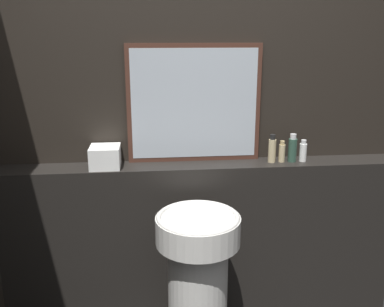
{
  "coord_description": "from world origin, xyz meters",
  "views": [
    {
      "loc": [
        -0.29,
        -0.84,
        1.71
      ],
      "look_at": [
        -0.07,
        1.33,
        1.08
      ],
      "focal_mm": 40.0,
      "sensor_mm": 36.0,
      "label": 1
    }
  ],
  "objects_px": {
    "mirror": "(194,104)",
    "pedestal_sink": "(198,283)",
    "towel_stack": "(105,157)",
    "body_wash_bottle": "(303,151)",
    "shampoo_bottle": "(272,149)",
    "conditioner_bottle": "(282,152)",
    "lotion_bottle": "(292,149)"
  },
  "relations": [
    {
      "from": "shampoo_bottle",
      "to": "lotion_bottle",
      "type": "distance_m",
      "value": 0.12
    },
    {
      "from": "towel_stack",
      "to": "lotion_bottle",
      "type": "relative_size",
      "value": 1.05
    },
    {
      "from": "pedestal_sink",
      "to": "conditioner_bottle",
      "type": "relative_size",
      "value": 7.01
    },
    {
      "from": "pedestal_sink",
      "to": "body_wash_bottle",
      "type": "bearing_deg",
      "value": 31.15
    },
    {
      "from": "mirror",
      "to": "towel_stack",
      "type": "height_order",
      "value": "mirror"
    },
    {
      "from": "shampoo_bottle",
      "to": "conditioner_bottle",
      "type": "xyz_separation_m",
      "value": [
        0.06,
        0.0,
        -0.02
      ]
    },
    {
      "from": "pedestal_sink",
      "to": "conditioner_bottle",
      "type": "height_order",
      "value": "conditioner_bottle"
    },
    {
      "from": "shampoo_bottle",
      "to": "body_wash_bottle",
      "type": "height_order",
      "value": "shampoo_bottle"
    },
    {
      "from": "towel_stack",
      "to": "body_wash_bottle",
      "type": "bearing_deg",
      "value": 0.0
    },
    {
      "from": "shampoo_bottle",
      "to": "conditioner_bottle",
      "type": "bearing_deg",
      "value": 0.0
    },
    {
      "from": "towel_stack",
      "to": "conditioner_bottle",
      "type": "xyz_separation_m",
      "value": [
        0.99,
        0.0,
        -0.0
      ]
    },
    {
      "from": "lotion_bottle",
      "to": "body_wash_bottle",
      "type": "bearing_deg",
      "value": 0.0
    },
    {
      "from": "mirror",
      "to": "towel_stack",
      "type": "bearing_deg",
      "value": -170.93
    },
    {
      "from": "mirror",
      "to": "shampoo_bottle",
      "type": "height_order",
      "value": "mirror"
    },
    {
      "from": "towel_stack",
      "to": "shampoo_bottle",
      "type": "height_order",
      "value": "shampoo_bottle"
    },
    {
      "from": "mirror",
      "to": "pedestal_sink",
      "type": "bearing_deg",
      "value": -93.68
    },
    {
      "from": "pedestal_sink",
      "to": "shampoo_bottle",
      "type": "xyz_separation_m",
      "value": [
        0.46,
        0.39,
        0.58
      ]
    },
    {
      "from": "mirror",
      "to": "body_wash_bottle",
      "type": "relative_size",
      "value": 5.97
    },
    {
      "from": "pedestal_sink",
      "to": "shampoo_bottle",
      "type": "height_order",
      "value": "shampoo_bottle"
    },
    {
      "from": "shampoo_bottle",
      "to": "lotion_bottle",
      "type": "bearing_deg",
      "value": 0.0
    },
    {
      "from": "mirror",
      "to": "body_wash_bottle",
      "type": "distance_m",
      "value": 0.68
    },
    {
      "from": "pedestal_sink",
      "to": "mirror",
      "type": "xyz_separation_m",
      "value": [
        0.03,
        0.47,
        0.84
      ]
    },
    {
      "from": "pedestal_sink",
      "to": "body_wash_bottle",
      "type": "height_order",
      "value": "body_wash_bottle"
    },
    {
      "from": "conditioner_bottle",
      "to": "shampoo_bottle",
      "type": "bearing_deg",
      "value": -180.0
    },
    {
      "from": "pedestal_sink",
      "to": "towel_stack",
      "type": "distance_m",
      "value": 0.83
    },
    {
      "from": "shampoo_bottle",
      "to": "lotion_bottle",
      "type": "relative_size",
      "value": 1.0
    },
    {
      "from": "towel_stack",
      "to": "body_wash_bottle",
      "type": "height_order",
      "value": "body_wash_bottle"
    },
    {
      "from": "towel_stack",
      "to": "conditioner_bottle",
      "type": "distance_m",
      "value": 0.99
    },
    {
      "from": "towel_stack",
      "to": "shampoo_bottle",
      "type": "xyz_separation_m",
      "value": [
        0.93,
        0.0,
        0.02
      ]
    },
    {
      "from": "shampoo_bottle",
      "to": "mirror",
      "type": "bearing_deg",
      "value": 169.68
    },
    {
      "from": "mirror",
      "to": "lotion_bottle",
      "type": "distance_m",
      "value": 0.61
    },
    {
      "from": "pedestal_sink",
      "to": "shampoo_bottle",
      "type": "distance_m",
      "value": 0.84
    }
  ]
}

